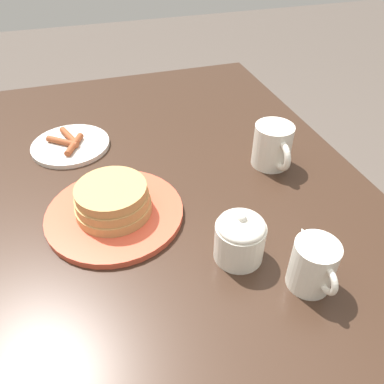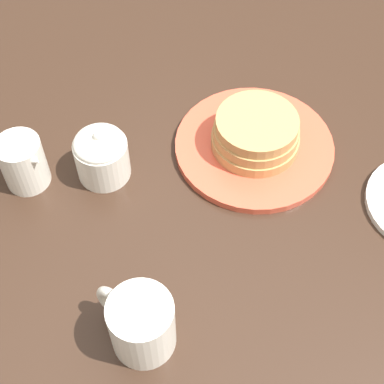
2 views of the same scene
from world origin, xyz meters
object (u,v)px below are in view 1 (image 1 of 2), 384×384
object	(u,v)px
sugar_bowl	(240,237)
pancake_plate	(114,206)
creamer_pitcher	(313,264)
coffee_mug	(273,146)
side_plate_bacon	(70,145)

from	to	relation	value
sugar_bowl	pancake_plate	bearing A→B (deg)	-131.07
pancake_plate	creamer_pitcher	xyz separation A→B (m)	(0.23, 0.25, 0.02)
coffee_mug	sugar_bowl	xyz separation A→B (m)	(0.21, -0.16, -0.00)
pancake_plate	coffee_mug	world-z (taller)	coffee_mug
side_plate_bacon	coffee_mug	distance (m)	0.44
pancake_plate	side_plate_bacon	bearing A→B (deg)	-166.34
pancake_plate	side_plate_bacon	size ratio (longest dim) A/B	1.41
side_plate_bacon	sugar_bowl	distance (m)	0.47
pancake_plate	sugar_bowl	world-z (taller)	sugar_bowl
side_plate_bacon	creamer_pitcher	bearing A→B (deg)	32.88
pancake_plate	coffee_mug	xyz separation A→B (m)	(-0.06, 0.33, 0.02)
side_plate_bacon	creamer_pitcher	xyz separation A→B (m)	(0.48, 0.31, 0.04)
coffee_mug	creamer_pitcher	xyz separation A→B (m)	(0.29, -0.08, -0.00)
sugar_bowl	creamer_pitcher	bearing A→B (deg)	44.62
coffee_mug	sugar_bowl	size ratio (longest dim) A/B	1.23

